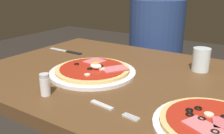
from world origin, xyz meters
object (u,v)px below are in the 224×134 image
(pizza_foreground, at_px, (93,71))
(pizza_across_left, at_px, (213,125))
(fork, at_px, (110,108))
(diner_person, at_px, (154,68))
(knife, at_px, (67,51))
(salt_shaker, at_px, (45,85))
(water_glass_near, at_px, (201,61))
(dining_table, at_px, (138,109))

(pizza_foreground, height_order, pizza_across_left, pizza_foreground)
(fork, bearing_deg, diner_person, 105.93)
(pizza_foreground, relative_size, knife, 1.61)
(fork, height_order, knife, knife)
(salt_shaker, height_order, diner_person, diner_person)
(fork, bearing_deg, pizza_foreground, 136.39)
(water_glass_near, bearing_deg, fork, -105.31)
(pizza_foreground, xyz_separation_m, diner_person, (-0.05, 0.70, -0.21))
(knife, distance_m, salt_shaker, 0.48)
(salt_shaker, bearing_deg, pizza_across_left, 9.66)
(salt_shaker, relative_size, diner_person, 0.06)
(dining_table, relative_size, pizza_foreground, 3.84)
(water_glass_near, relative_size, fork, 0.55)
(pizza_foreground, bearing_deg, pizza_across_left, -17.50)
(pizza_across_left, relative_size, water_glass_near, 3.14)
(water_glass_near, distance_m, diner_person, 0.63)
(fork, height_order, diner_person, diner_person)
(dining_table, relative_size, fork, 7.65)
(pizza_across_left, bearing_deg, knife, 156.74)
(pizza_foreground, height_order, diner_person, diner_person)
(pizza_across_left, bearing_deg, dining_table, 145.06)
(pizza_foreground, xyz_separation_m, salt_shaker, (-0.01, -0.22, 0.02))
(water_glass_near, bearing_deg, diner_person, 129.85)
(pizza_across_left, distance_m, diner_person, 1.00)
(pizza_foreground, distance_m, diner_person, 0.73)
(pizza_foreground, bearing_deg, dining_table, 20.54)
(pizza_across_left, height_order, water_glass_near, water_glass_near)
(diner_person, bearing_deg, knife, 66.24)
(pizza_foreground, relative_size, diner_person, 0.27)
(water_glass_near, bearing_deg, knife, -172.84)
(pizza_across_left, bearing_deg, pizza_foreground, 162.50)
(dining_table, height_order, salt_shaker, salt_shaker)
(pizza_across_left, xyz_separation_m, water_glass_near, (-0.13, 0.39, 0.03))
(water_glass_near, distance_m, fork, 0.46)
(pizza_foreground, distance_m, salt_shaker, 0.22)
(pizza_foreground, distance_m, water_glass_near, 0.41)
(dining_table, distance_m, pizza_foreground, 0.22)
(dining_table, height_order, diner_person, diner_person)
(dining_table, height_order, fork, fork)
(pizza_across_left, distance_m, fork, 0.26)
(pizza_foreground, xyz_separation_m, water_glass_near, (0.32, 0.25, 0.03))
(dining_table, relative_size, salt_shaker, 18.05)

